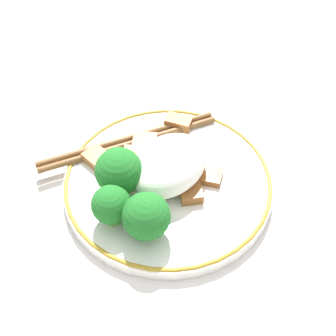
{
  "coord_description": "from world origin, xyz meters",
  "views": [
    {
      "loc": [
        0.25,
        0.23,
        0.43
      ],
      "look_at": [
        0.0,
        0.0,
        0.03
      ],
      "focal_mm": 50.0,
      "sensor_mm": 36.0,
      "label": 1
    }
  ],
  "objects_px": {
    "broccoli_back_center": "(111,205)",
    "chopsticks": "(129,141)",
    "plate": "(168,182)",
    "broccoli_back_right": "(146,217)",
    "broccoli_back_left": "(119,172)"
  },
  "relations": [
    {
      "from": "broccoli_back_center",
      "to": "chopsticks",
      "type": "relative_size",
      "value": 0.23
    },
    {
      "from": "plate",
      "to": "broccoli_back_right",
      "type": "relative_size",
      "value": 4.36
    },
    {
      "from": "plate",
      "to": "chopsticks",
      "type": "height_order",
      "value": "chopsticks"
    },
    {
      "from": "plate",
      "to": "broccoli_back_right",
      "type": "distance_m",
      "value": 0.08
    },
    {
      "from": "broccoli_back_left",
      "to": "broccoli_back_right",
      "type": "distance_m",
      "value": 0.06
    },
    {
      "from": "plate",
      "to": "broccoli_back_right",
      "type": "xyz_separation_m",
      "value": [
        0.07,
        0.03,
        0.04
      ]
    },
    {
      "from": "chopsticks",
      "to": "broccoli_back_left",
      "type": "bearing_deg",
      "value": 39.16
    },
    {
      "from": "plate",
      "to": "broccoli_back_left",
      "type": "relative_size",
      "value": 3.95
    },
    {
      "from": "plate",
      "to": "broccoli_back_left",
      "type": "distance_m",
      "value": 0.07
    },
    {
      "from": "broccoli_back_center",
      "to": "broccoli_back_right",
      "type": "xyz_separation_m",
      "value": [
        -0.01,
        0.04,
        0.0
      ]
    },
    {
      "from": "broccoli_back_left",
      "to": "chopsticks",
      "type": "xyz_separation_m",
      "value": [
        -0.06,
        -0.05,
        -0.03
      ]
    },
    {
      "from": "broccoli_back_right",
      "to": "chopsticks",
      "type": "distance_m",
      "value": 0.14
    },
    {
      "from": "broccoli_back_left",
      "to": "broccoli_back_right",
      "type": "bearing_deg",
      "value": 71.28
    },
    {
      "from": "broccoli_back_right",
      "to": "plate",
      "type": "bearing_deg",
      "value": -154.29
    },
    {
      "from": "broccoli_back_center",
      "to": "chopsticks",
      "type": "bearing_deg",
      "value": -142.71
    }
  ]
}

